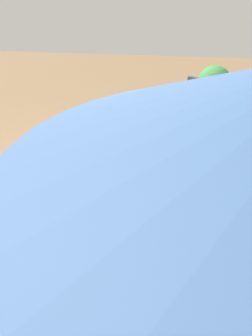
{
  "coord_description": "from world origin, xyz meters",
  "views": [
    {
      "loc": [
        3.82,
        0.55,
        2.34
      ],
      "look_at": [
        0.0,
        0.0,
        0.28
      ],
      "focal_mm": 39.81,
      "sensor_mm": 36.0,
      "label": 1
    }
  ],
  "objects": [
    {
      "name": "ground_plane",
      "position": [
        0.0,
        0.0,
        0.0
      ],
      "size": [
        16.0,
        16.0,
        0.0
      ],
      "primitive_type": "plane",
      "color": "brown"
    },
    {
      "name": "throw_pillow_0",
      "position": [
        -0.15,
        0.64,
        0.55
      ],
      "size": [
        0.46,
        0.31,
        0.15
      ],
      "primitive_type": "ellipsoid",
      "color": "silver",
      "rests_on": "round_bed"
    },
    {
      "name": "patio_chair",
      "position": [
        -1.6,
        0.97,
        0.56
      ],
      "size": [
        0.71,
        0.71,
        0.98
      ],
      "rotation": [
        0.0,
        0.0,
        0.97
      ],
      "color": "#333338",
      "rests_on": "ground_plane"
    },
    {
      "name": "planter",
      "position": [
        -2.81,
        1.16,
        0.5
      ],
      "size": [
        0.59,
        0.59,
        0.89
      ],
      "color": "brown",
      "rests_on": "ground_plane"
    },
    {
      "name": "throw_pillow_1",
      "position": [
        -0.66,
        -0.03,
        0.55
      ],
      "size": [
        0.55,
        0.31,
        0.17
      ],
      "primitive_type": "ellipsoid",
      "color": "beige",
      "rests_on": "round_bed"
    },
    {
      "name": "round_bed",
      "position": [
        0.0,
        0.0,
        0.24
      ],
      "size": [
        2.34,
        2.34,
        0.47
      ],
      "color": "#4C726B",
      "rests_on": "ground_plane"
    }
  ]
}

